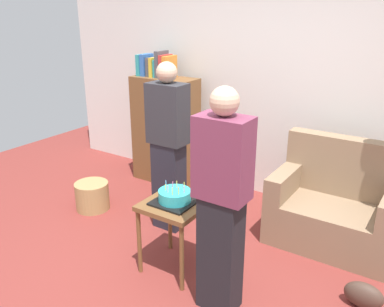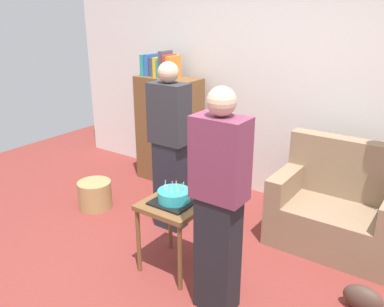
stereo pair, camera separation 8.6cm
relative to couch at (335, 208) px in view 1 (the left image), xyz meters
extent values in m
plane|color=maroon|center=(-0.88, -1.39, -0.34)|extent=(8.00, 8.00, 0.00)
cube|color=silver|center=(-0.88, 0.66, 1.01)|extent=(6.00, 0.10, 2.70)
cube|color=#8C7054|center=(0.00, -0.06, -0.14)|extent=(1.10, 0.70, 0.40)
cube|color=#8C7054|center=(0.00, 0.21, 0.34)|extent=(1.10, 0.16, 0.56)
cube|color=#8C7054|center=(-0.47, -0.06, 0.18)|extent=(0.16, 0.70, 0.24)
cube|color=brown|center=(-2.16, 0.30, 0.31)|extent=(0.80, 0.36, 1.30)
cube|color=teal|center=(-2.48, 0.30, 1.08)|extent=(0.05, 0.22, 0.25)
cube|color=#3366B7|center=(-2.42, 0.30, 1.09)|extent=(0.06, 0.20, 0.25)
cube|color=#4C4C51|center=(-2.35, 0.30, 1.07)|extent=(0.06, 0.17, 0.22)
cube|color=gold|center=(-2.29, 0.30, 1.07)|extent=(0.05, 0.20, 0.22)
cube|color=teal|center=(-2.25, 0.30, 1.06)|extent=(0.03, 0.19, 0.20)
cube|color=#4C4C51|center=(-2.20, 0.30, 1.11)|extent=(0.05, 0.22, 0.30)
cube|color=red|center=(-2.14, 0.30, 1.09)|extent=(0.05, 0.22, 0.26)
cube|color=orange|center=(-2.08, 0.30, 1.09)|extent=(0.05, 0.24, 0.25)
cube|color=brown|center=(-0.99, -1.15, 0.25)|extent=(0.48, 0.48, 0.04)
cylinder|color=brown|center=(-1.20, -1.36, -0.06)|extent=(0.04, 0.04, 0.57)
cylinder|color=brown|center=(-0.78, -1.36, -0.06)|extent=(0.04, 0.04, 0.57)
cylinder|color=brown|center=(-1.20, -0.94, -0.06)|extent=(0.04, 0.04, 0.57)
cylinder|color=brown|center=(-0.78, -0.94, -0.06)|extent=(0.04, 0.04, 0.57)
cube|color=black|center=(-0.99, -1.15, 0.28)|extent=(0.32, 0.32, 0.02)
cylinder|color=#2DB2B7|center=(-0.99, -1.15, 0.33)|extent=(0.26, 0.26, 0.09)
cylinder|color=#EA668C|center=(-0.90, -1.14, 0.40)|extent=(0.01, 0.01, 0.06)
cylinder|color=#66B2E5|center=(-0.94, -1.11, 0.40)|extent=(0.01, 0.01, 0.05)
cylinder|color=#F2CC4C|center=(-0.95, -1.06, 0.40)|extent=(0.01, 0.01, 0.05)
cylinder|color=#F2CC4C|center=(-1.01, -1.09, 0.40)|extent=(0.01, 0.01, 0.06)
cylinder|color=#EA668C|center=(-1.03, -1.11, 0.40)|extent=(0.01, 0.01, 0.05)
cylinder|color=#66B2E5|center=(-1.07, -1.14, 0.41)|extent=(0.01, 0.01, 0.06)
cylinder|color=#F2CC4C|center=(-1.05, -1.18, 0.40)|extent=(0.01, 0.01, 0.05)
cylinder|color=#EA668C|center=(-1.01, -1.20, 0.40)|extent=(0.01, 0.01, 0.06)
cylinder|color=#F2CC4C|center=(-0.95, -1.22, 0.41)|extent=(0.01, 0.01, 0.06)
cylinder|color=#F2CC4C|center=(-0.92, -1.19, 0.41)|extent=(0.01, 0.01, 0.06)
cube|color=#23232D|center=(-1.44, -0.62, 0.10)|extent=(0.28, 0.20, 0.88)
cube|color=#2D2D33|center=(-1.44, -0.62, 0.82)|extent=(0.36, 0.22, 0.56)
sphere|color=#D1A889|center=(-1.44, -0.62, 1.19)|extent=(0.19, 0.19, 0.19)
cube|color=black|center=(-0.45, -1.35, 0.10)|extent=(0.28, 0.20, 0.88)
cube|color=#75334C|center=(-0.45, -1.35, 0.82)|extent=(0.36, 0.22, 0.56)
sphere|color=#D1A889|center=(-0.45, -1.35, 1.19)|extent=(0.19, 0.19, 0.19)
cylinder|color=#A88451|center=(-2.36, -0.78, -0.19)|extent=(0.36, 0.36, 0.30)
ellipsoid|color=#473328|center=(0.44, -0.78, -0.24)|extent=(0.28, 0.14, 0.20)
camera|label=1|loc=(0.73, -3.49, 1.74)|focal=37.87mm
camera|label=2|loc=(0.80, -3.44, 1.74)|focal=37.87mm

